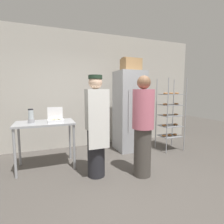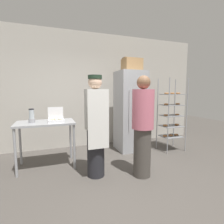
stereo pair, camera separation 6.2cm
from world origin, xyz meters
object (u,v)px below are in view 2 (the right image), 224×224
(baking_rack, at_px, (172,115))
(donut_box, at_px, (56,119))
(refrigerator, at_px, (130,111))
(person_baker, at_px, (96,125))
(cardboard_storage_box, at_px, (132,65))
(blender_pitcher, at_px, (32,117))
(person_customer, at_px, (143,126))

(baking_rack, xyz_separation_m, donut_box, (-2.73, -0.09, 0.06))
(refrigerator, relative_size, person_baker, 1.13)
(refrigerator, height_order, cardboard_storage_box, cardboard_storage_box)
(baking_rack, xyz_separation_m, person_baker, (-2.12, -0.70, 0.02))
(donut_box, xyz_separation_m, person_baker, (0.61, -0.61, -0.04))
(blender_pitcher, bearing_deg, cardboard_storage_box, 10.54)
(refrigerator, xyz_separation_m, person_baker, (-1.17, -1.07, -0.08))
(baking_rack, bearing_deg, cardboard_storage_box, 156.63)
(person_baker, bearing_deg, baking_rack, 18.23)
(donut_box, bearing_deg, refrigerator, 14.65)
(donut_box, bearing_deg, person_customer, -32.72)
(cardboard_storage_box, height_order, person_baker, cardboard_storage_box)
(refrigerator, relative_size, cardboard_storage_box, 4.38)
(person_customer, bearing_deg, person_baker, 160.32)
(donut_box, relative_size, blender_pitcher, 1.10)
(donut_box, height_order, cardboard_storage_box, cardboard_storage_box)
(baking_rack, height_order, donut_box, baking_rack)
(baking_rack, bearing_deg, refrigerator, 158.61)
(baking_rack, relative_size, donut_box, 6.19)
(blender_pitcher, xyz_separation_m, cardboard_storage_box, (2.24, 0.42, 1.10))
(refrigerator, distance_m, cardboard_storage_box, 1.13)
(baking_rack, xyz_separation_m, person_customer, (-1.37, -0.97, 0.00))
(donut_box, bearing_deg, baking_rack, 1.95)
(donut_box, relative_size, cardboard_storage_box, 0.64)
(blender_pitcher, xyz_separation_m, person_baker, (1.03, -0.68, -0.10))
(blender_pitcher, relative_size, person_baker, 0.15)
(donut_box, distance_m, person_customer, 1.62)
(refrigerator, xyz_separation_m, cardboard_storage_box, (0.04, 0.02, 1.13))
(refrigerator, height_order, person_baker, refrigerator)
(person_baker, bearing_deg, refrigerator, 42.47)
(cardboard_storage_box, bearing_deg, person_baker, -137.81)
(refrigerator, distance_m, donut_box, 1.84)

